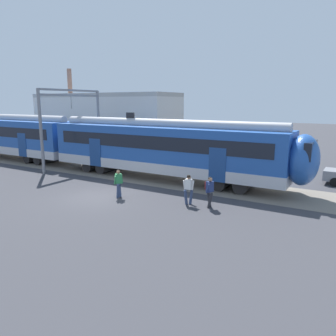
# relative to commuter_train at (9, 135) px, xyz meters

# --- Properties ---
(ground_plane) EXTENTS (160.00, 160.00, 0.00)m
(ground_plane) POSITION_rel_commuter_train_xyz_m (17.14, -5.79, -2.25)
(ground_plane) COLOR #38383D
(track_bed) EXTENTS (80.00, 4.40, 0.01)m
(track_bed) POSITION_rel_commuter_train_xyz_m (6.81, 0.01, -2.25)
(track_bed) COLOR slate
(track_bed) RESTS_ON ground
(commuter_train) EXTENTS (56.65, 3.07, 4.73)m
(commuter_train) POSITION_rel_commuter_train_xyz_m (0.00, 0.00, 0.00)
(commuter_train) COLOR silver
(commuter_train) RESTS_ON ground
(pedestrian_green) EXTENTS (0.54, 0.67, 1.67)m
(pedestrian_green) POSITION_rel_commuter_train_xyz_m (18.22, -5.35, -1.26)
(pedestrian_green) COLOR navy
(pedestrian_green) RESTS_ON ground
(pedestrian_white) EXTENTS (0.53, 0.64, 1.67)m
(pedestrian_white) POSITION_rel_commuter_train_xyz_m (22.33, -4.45, -1.29)
(pedestrian_white) COLOR navy
(pedestrian_white) RESTS_ON ground
(pedestrian_navy) EXTENTS (0.58, 0.65, 1.67)m
(pedestrian_navy) POSITION_rel_commuter_train_xyz_m (23.51, -4.34, -1.26)
(pedestrian_navy) COLOR #28282D
(pedestrian_navy) RESTS_ON ground
(catenary_gantry) EXTENTS (0.24, 6.64, 6.53)m
(catenary_gantry) POSITION_rel_commuter_train_xyz_m (8.99, 0.01, 2.06)
(catenary_gantry) COLOR gray
(catenary_gantry) RESTS_ON ground
(background_building) EXTENTS (16.76, 5.00, 9.20)m
(background_building) POSITION_rel_commuter_train_xyz_m (5.88, 7.55, 0.95)
(background_building) COLOR beige
(background_building) RESTS_ON ground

